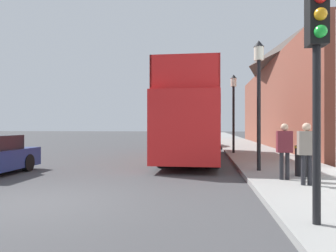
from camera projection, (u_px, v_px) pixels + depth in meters
The scene contains 11 objects.
ground_plane at pixel (163, 145), 27.80m from camera, with size 144.00×144.00×0.00m, color #3D3D3F.
sidewalk at pixel (245, 147), 24.10m from camera, with size 3.48×108.00×0.14m.
brick_terrace_rear at pixel (305, 86), 25.22m from camera, with size 6.00×25.48×9.38m.
tour_bus at pixel (193, 121), 16.05m from camera, with size 2.66×10.62×4.09m.
parked_car_ahead_of_bus at pixel (205, 139), 24.90m from camera, with size 1.91×4.00×1.31m.
pedestrian_second at pixel (306, 148), 8.25m from camera, with size 0.41×0.23×1.57m.
pedestrian_third at pixel (284, 146), 9.10m from camera, with size 0.41×0.23×1.56m.
traffic_signal at pixel (317, 52), 4.94m from camera, with size 0.28×0.42×3.56m.
lamp_post_nearest at pixel (259, 80), 10.99m from camera, with size 0.35×0.35×4.37m.
lamp_post_second at pixel (234, 98), 18.22m from camera, with size 0.35×0.35×4.37m.
litter_bin at pixel (303, 160), 9.75m from camera, with size 0.48×0.48×0.90m.
Camera 1 is at (3.51, -6.58, 1.63)m, focal length 35.00 mm.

